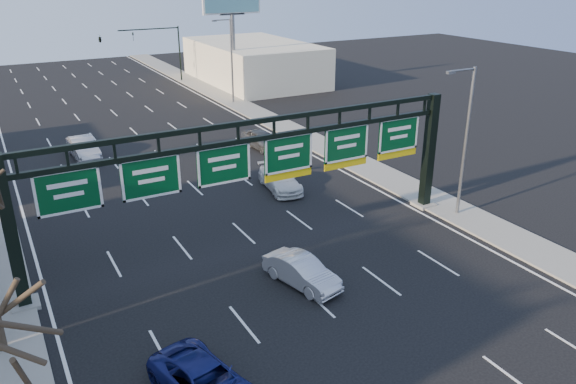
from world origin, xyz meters
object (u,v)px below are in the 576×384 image
sign_gantry (260,167)px  car_white_wagon (280,180)px  car_silver_sedan (302,271)px  car_blue_suv (205,383)px

sign_gantry → car_white_wagon: (4.89, 6.98, -3.94)m
car_silver_sedan → car_white_wagon: (4.92, 11.36, -0.00)m
sign_gantry → car_blue_suv: 12.26m
car_white_wagon → sign_gantry: bearing=-117.7°
sign_gantry → car_white_wagon: 9.39m
sign_gantry → car_white_wagon: sign_gantry is taller
car_silver_sedan → car_white_wagon: bearing=52.6°
car_blue_suv → car_silver_sedan: car_silver_sedan is taller
sign_gantry → car_white_wagon: size_ratio=5.18×
car_blue_suv → car_white_wagon: 20.13m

